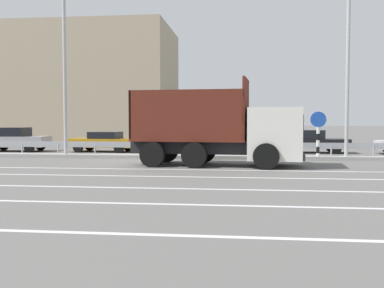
{
  "coord_description": "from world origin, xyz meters",
  "views": [
    {
      "loc": [
        4.95,
        -20.33,
        1.91
      ],
      "look_at": [
        2.56,
        0.58,
        0.83
      ],
      "focal_mm": 42.0,
      "sensor_mm": 36.0,
      "label": 1
    }
  ],
  "objects_px": {
    "median_road_sign": "(318,133)",
    "parked_car_5": "(309,141)",
    "dump_truck": "(237,135)",
    "street_lamp_1": "(63,53)",
    "parked_car_3": "(104,141)",
    "street_lamp_2": "(349,36)",
    "parked_car_4": "(198,141)",
    "parked_car_2": "(16,139)"
  },
  "relations": [
    {
      "from": "dump_truck",
      "to": "street_lamp_2",
      "type": "bearing_deg",
      "value": 127.08
    },
    {
      "from": "dump_truck",
      "to": "street_lamp_1",
      "type": "height_order",
      "value": "street_lamp_1"
    },
    {
      "from": "street_lamp_2",
      "to": "parked_car_2",
      "type": "bearing_deg",
      "value": 167.5
    },
    {
      "from": "street_lamp_2",
      "to": "parked_car_4",
      "type": "xyz_separation_m",
      "value": [
        -7.77,
        4.59,
        -5.3
      ]
    },
    {
      "from": "median_road_sign",
      "to": "parked_car_2",
      "type": "distance_m",
      "value": 18.36
    },
    {
      "from": "street_lamp_1",
      "to": "parked_car_4",
      "type": "xyz_separation_m",
      "value": [
        6.47,
        4.72,
        -4.71
      ]
    },
    {
      "from": "street_lamp_1",
      "to": "parked_car_4",
      "type": "height_order",
      "value": "street_lamp_1"
    },
    {
      "from": "street_lamp_1",
      "to": "street_lamp_2",
      "type": "height_order",
      "value": "street_lamp_2"
    },
    {
      "from": "street_lamp_2",
      "to": "parked_car_4",
      "type": "bearing_deg",
      "value": 149.43
    },
    {
      "from": "median_road_sign",
      "to": "parked_car_2",
      "type": "height_order",
      "value": "median_road_sign"
    },
    {
      "from": "parked_car_2",
      "to": "parked_car_3",
      "type": "relative_size",
      "value": 0.95
    },
    {
      "from": "median_road_sign",
      "to": "parked_car_5",
      "type": "xyz_separation_m",
      "value": [
        0.24,
        4.83,
        -0.61
      ]
    },
    {
      "from": "dump_truck",
      "to": "parked_car_5",
      "type": "height_order",
      "value": "dump_truck"
    },
    {
      "from": "median_road_sign",
      "to": "parked_car_3",
      "type": "relative_size",
      "value": 0.57
    },
    {
      "from": "median_road_sign",
      "to": "parked_car_4",
      "type": "bearing_deg",
      "value": 145.65
    },
    {
      "from": "street_lamp_1",
      "to": "parked_car_2",
      "type": "height_order",
      "value": "street_lamp_1"
    },
    {
      "from": "parked_car_2",
      "to": "parked_car_4",
      "type": "relative_size",
      "value": 0.85
    },
    {
      "from": "dump_truck",
      "to": "parked_car_2",
      "type": "distance_m",
      "value": 15.91
    },
    {
      "from": "parked_car_4",
      "to": "dump_truck",
      "type": "bearing_deg",
      "value": 21.06
    },
    {
      "from": "dump_truck",
      "to": "street_lamp_2",
      "type": "height_order",
      "value": "street_lamp_2"
    },
    {
      "from": "median_road_sign",
      "to": "street_lamp_2",
      "type": "height_order",
      "value": "street_lamp_2"
    },
    {
      "from": "street_lamp_1",
      "to": "parked_car_2",
      "type": "distance_m",
      "value": 8.14
    },
    {
      "from": "parked_car_4",
      "to": "parked_car_5",
      "type": "xyz_separation_m",
      "value": [
        6.64,
        0.45,
        -0.0
      ]
    },
    {
      "from": "median_road_sign",
      "to": "parked_car_3",
      "type": "distance_m",
      "value": 13.02
    },
    {
      "from": "median_road_sign",
      "to": "parked_car_5",
      "type": "distance_m",
      "value": 4.87
    },
    {
      "from": "median_road_sign",
      "to": "parked_car_4",
      "type": "xyz_separation_m",
      "value": [
        -6.41,
        4.38,
        -0.61
      ]
    },
    {
      "from": "median_road_sign",
      "to": "dump_truck",
      "type": "bearing_deg",
      "value": -137.88
    },
    {
      "from": "parked_car_2",
      "to": "parked_car_4",
      "type": "height_order",
      "value": "parked_car_2"
    },
    {
      "from": "parked_car_5",
      "to": "parked_car_4",
      "type": "bearing_deg",
      "value": -85.2
    },
    {
      "from": "street_lamp_1",
      "to": "parked_car_3",
      "type": "relative_size",
      "value": 2.28
    },
    {
      "from": "street_lamp_1",
      "to": "parked_car_5",
      "type": "relative_size",
      "value": 2.12
    },
    {
      "from": "parked_car_2",
      "to": "street_lamp_2",
      "type": "bearing_deg",
      "value": 74.1
    },
    {
      "from": "parked_car_2",
      "to": "median_road_sign",
      "type": "bearing_deg",
      "value": 73.81
    },
    {
      "from": "median_road_sign",
      "to": "parked_car_3",
      "type": "xyz_separation_m",
      "value": [
        -12.25,
        4.34,
        -0.66
      ]
    },
    {
      "from": "dump_truck",
      "to": "parked_car_3",
      "type": "xyz_separation_m",
      "value": [
        -8.32,
        7.9,
        -0.65
      ]
    },
    {
      "from": "dump_truck",
      "to": "parked_car_4",
      "type": "distance_m",
      "value": 8.33
    },
    {
      "from": "median_road_sign",
      "to": "parked_car_3",
      "type": "bearing_deg",
      "value": 160.47
    },
    {
      "from": "median_road_sign",
      "to": "parked_car_5",
      "type": "bearing_deg",
      "value": 87.19
    },
    {
      "from": "median_road_sign",
      "to": "street_lamp_1",
      "type": "distance_m",
      "value": 13.52
    },
    {
      "from": "parked_car_3",
      "to": "parked_car_2",
      "type": "bearing_deg",
      "value": 95.96
    },
    {
      "from": "parked_car_5",
      "to": "street_lamp_2",
      "type": "bearing_deg",
      "value": 13.52
    },
    {
      "from": "parked_car_2",
      "to": "parked_car_4",
      "type": "xyz_separation_m",
      "value": [
        11.49,
        0.32,
        -0.05
      ]
    }
  ]
}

